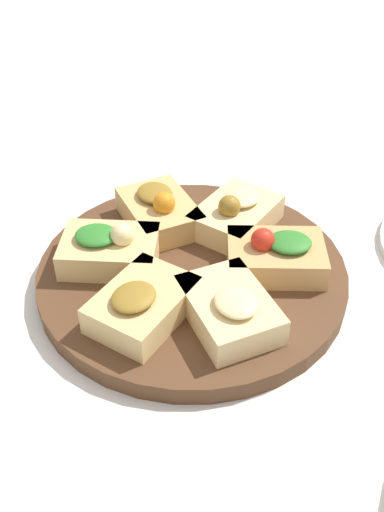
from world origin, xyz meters
TOP-DOWN VIEW (x-y plane):
  - ground_plane at (0.00, 0.00)m, footprint 3.00×3.00m
  - serving_board at (0.00, 0.00)m, footprint 0.35×0.35m
  - focaccia_slice_0 at (-0.08, 0.05)m, footprint 0.13×0.12m
  - focaccia_slice_1 at (-0.08, -0.05)m, footprint 0.13×0.12m
  - focaccia_slice_2 at (0.00, -0.09)m, footprint 0.08×0.11m
  - focaccia_slice_3 at (0.08, -0.04)m, footprint 0.13×0.12m
  - focaccia_slice_4 at (0.08, 0.05)m, footprint 0.13×0.12m
  - focaccia_slice_5 at (-0.01, 0.09)m, footprint 0.08×0.11m

SIDE VIEW (x-z plane):
  - ground_plane at x=0.00m, z-range 0.00..0.00m
  - serving_board at x=0.00m, z-range 0.00..0.02m
  - focaccia_slice_3 at x=0.08m, z-range 0.02..0.06m
  - focaccia_slice_4 at x=0.08m, z-range 0.02..0.06m
  - focaccia_slice_0 at x=-0.08m, z-range 0.01..0.07m
  - focaccia_slice_1 at x=-0.08m, z-range 0.01..0.07m
  - focaccia_slice_2 at x=0.00m, z-range 0.01..0.07m
  - focaccia_slice_5 at x=-0.01m, z-range 0.01..0.07m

